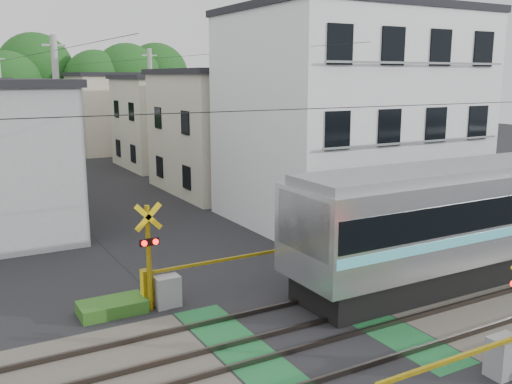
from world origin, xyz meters
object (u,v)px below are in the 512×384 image
crossing_signal_near (510,346)px  pedestrian (70,153)px  apartment_block (349,116)px  crossing_signal_far (163,283)px

crossing_signal_near → pedestrian: (-1.86, 35.80, 0.17)m
crossing_signal_near → apartment_block: size_ratio=0.46×
crossing_signal_far → pedestrian: size_ratio=2.70×
apartment_block → pedestrian: 24.24m
apartment_block → pedestrian: size_ratio=5.81×
crossing_signal_far → pedestrian: crossing_signal_far is taller
apartment_block → crossing_signal_far: bearing=-152.2°
crossing_signal_far → pedestrian: (3.31, 28.49, 0.17)m
crossing_signal_far → crossing_signal_near: bearing=-54.7°
crossing_signal_near → apartment_block: bearing=65.8°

